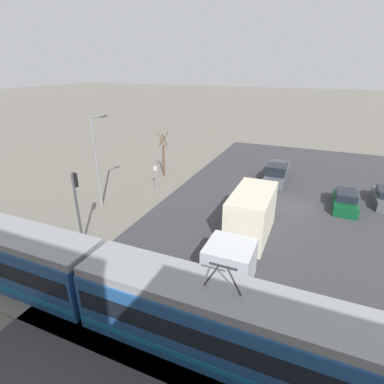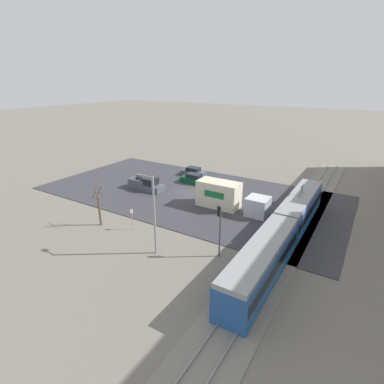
{
  "view_description": "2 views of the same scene",
  "coord_description": "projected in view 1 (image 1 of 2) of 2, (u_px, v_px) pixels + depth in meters",
  "views": [
    {
      "loc": [
        -1.16,
        24.87,
        11.37
      ],
      "look_at": [
        7.21,
        5.18,
        2.34
      ],
      "focal_mm": 28.0,
      "sensor_mm": 36.0,
      "label": 1
    },
    {
      "loc": [
        34.85,
        21.99,
        15.56
      ],
      "look_at": [
        4.46,
        3.25,
        2.19
      ],
      "focal_mm": 28.0,
      "sensor_mm": 36.0,
      "label": 2
    }
  ],
  "objects": [
    {
      "name": "ground_plane",
      "position": [
        292.0,
        208.0,
        25.92
      ],
      "size": [
        320.0,
        320.0,
        0.0
      ],
      "primitive_type": "plane",
      "color": "slate"
    },
    {
      "name": "road_surface",
      "position": [
        292.0,
        208.0,
        25.91
      ],
      "size": [
        21.98,
        43.07,
        0.08
      ],
      "color": "#38383D",
      "rests_on": "ground"
    },
    {
      "name": "rail_bed",
      "position": [
        251.0,
        362.0,
        12.41
      ],
      "size": [
        55.58,
        4.4,
        0.22
      ],
      "color": "gray",
      "rests_on": "ground"
    },
    {
      "name": "light_rail_tram",
      "position": [
        94.0,
        281.0,
        14.61
      ],
      "size": [
        25.58,
        2.68,
        4.4
      ],
      "color": "#235193",
      "rests_on": "ground"
    },
    {
      "name": "box_truck",
      "position": [
        247.0,
        224.0,
        19.96
      ],
      "size": [
        2.61,
        9.31,
        3.36
      ],
      "color": "silver",
      "rests_on": "ground"
    },
    {
      "name": "pickup_truck",
      "position": [
        277.0,
        174.0,
        31.57
      ],
      "size": [
        2.05,
        5.68,
        1.92
      ],
      "color": "#4C5156",
      "rests_on": "ground"
    },
    {
      "name": "sedan_car_0",
      "position": [
        345.0,
        201.0,
        25.57
      ],
      "size": [
        1.85,
        4.31,
        1.52
      ],
      "rotation": [
        0.0,
        0.0,
        3.14
      ],
      "color": "#0C4723",
      "rests_on": "ground"
    },
    {
      "name": "traffic_light_pole",
      "position": [
        77.0,
        199.0,
        19.65
      ],
      "size": [
        0.28,
        0.47,
        5.08
      ],
      "color": "#47474C",
      "rests_on": "ground"
    },
    {
      "name": "street_tree",
      "position": [
        164.0,
        156.0,
        32.72
      ],
      "size": [
        1.17,
        0.97,
        4.97
      ],
      "color": "brown",
      "rests_on": "ground"
    },
    {
      "name": "street_lamp_near_crossing",
      "position": [
        97.0,
        156.0,
        24.85
      ],
      "size": [
        0.36,
        1.95,
        7.72
      ],
      "color": "gray",
      "rests_on": "ground"
    },
    {
      "name": "no_parking_sign",
      "position": [
        155.0,
        175.0,
        29.37
      ],
      "size": [
        0.32,
        0.08,
        2.39
      ],
      "color": "gray",
      "rests_on": "ground"
    }
  ]
}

